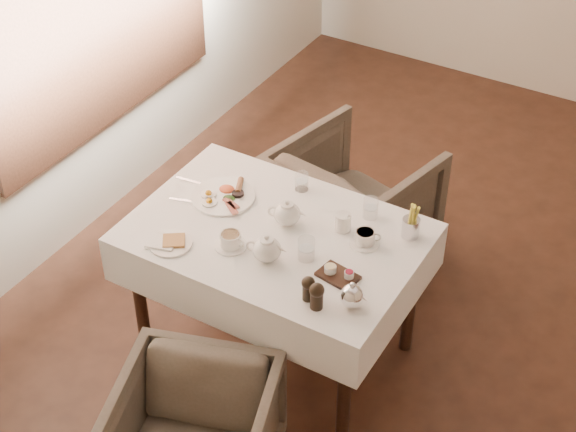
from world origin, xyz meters
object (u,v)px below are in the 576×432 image
(table, at_px, (276,252))
(teapot_centre, at_px, (287,212))
(armchair_far, at_px, (352,203))
(breakfast_plate, at_px, (224,195))

(table, relative_size, teapot_centre, 7.80)
(armchair_far, bearing_deg, breakfast_plate, 80.84)
(table, bearing_deg, breakfast_plate, 164.17)
(armchair_far, distance_m, teapot_centre, 0.91)
(armchair_far, xyz_separation_m, breakfast_plate, (-0.30, -0.75, 0.42))
(breakfast_plate, relative_size, teapot_centre, 1.83)
(armchair_far, height_order, breakfast_plate, breakfast_plate)
(table, bearing_deg, teapot_centre, 76.21)
(armchair_far, relative_size, teapot_centre, 4.57)
(breakfast_plate, xyz_separation_m, teapot_centre, (0.35, -0.02, 0.06))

